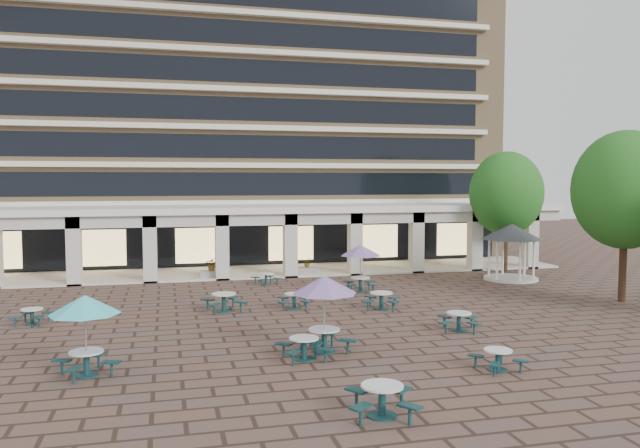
# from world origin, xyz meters

# --- Properties ---
(ground) EXTENTS (120.00, 120.00, 0.00)m
(ground) POSITION_xyz_m (0.00, 0.00, 0.00)
(ground) COLOR brown
(ground) RESTS_ON ground
(apartment_building) EXTENTS (40.00, 15.50, 25.20)m
(apartment_building) POSITION_xyz_m (0.00, 25.47, 12.60)
(apartment_building) COLOR tan
(apartment_building) RESTS_ON ground
(retail_arcade) EXTENTS (42.00, 6.60, 4.40)m
(retail_arcade) POSITION_xyz_m (0.00, 14.80, 3.00)
(retail_arcade) COLOR white
(retail_arcade) RESTS_ON ground
(picnic_table_1) EXTENTS (1.82, 1.82, 0.76)m
(picnic_table_1) POSITION_xyz_m (-0.94, -5.41, 0.45)
(picnic_table_1) COLOR #14373D
(picnic_table_1) RESTS_ON ground
(picnic_table_2) EXTENTS (2.11, 2.11, 0.83)m
(picnic_table_2) POSITION_xyz_m (-0.10, -10.84, 0.49)
(picnic_table_2) COLOR #14373D
(picnic_table_2) RESTS_ON ground
(picnic_table_3) EXTENTS (1.64, 1.64, 0.68)m
(picnic_table_3) POSITION_xyz_m (4.79, -8.06, 0.40)
(picnic_table_3) COLOR #14373D
(picnic_table_3) RESTS_ON ground
(picnic_table_4) EXTENTS (2.17, 2.17, 2.51)m
(picnic_table_4) POSITION_xyz_m (-7.86, -5.49, 2.13)
(picnic_table_4) COLOR #14373D
(picnic_table_4) RESTS_ON ground
(picnic_table_6) EXTENTS (2.33, 2.33, 2.69)m
(picnic_table_6) POSITION_xyz_m (-0.05, -4.67, 2.29)
(picnic_table_6) COLOR #14373D
(picnic_table_6) RESTS_ON ground
(picnic_table_7) EXTENTS (2.03, 2.03, 0.75)m
(picnic_table_7) POSITION_xyz_m (5.98, -2.95, 0.45)
(picnic_table_7) COLOR #14373D
(picnic_table_7) RESTS_ON ground
(picnic_table_8) EXTENTS (1.69, 1.69, 0.67)m
(picnic_table_8) POSITION_xyz_m (-10.93, 2.39, 0.40)
(picnic_table_8) COLOR #14373D
(picnic_table_8) RESTS_ON ground
(picnic_table_9) EXTENTS (1.76, 1.76, 0.71)m
(picnic_table_9) POSITION_xyz_m (0.44, 2.98, 0.42)
(picnic_table_9) COLOR #14373D
(picnic_table_9) RESTS_ON ground
(picnic_table_10) EXTENTS (2.18, 2.18, 0.80)m
(picnic_table_10) POSITION_xyz_m (4.38, 1.81, 0.48)
(picnic_table_10) COLOR #14373D
(picnic_table_10) RESTS_ON ground
(picnic_table_11) EXTENTS (2.21, 2.21, 2.55)m
(picnic_table_11) POSITION_xyz_m (4.81, 6.44, 2.16)
(picnic_table_11) COLOR #14373D
(picnic_table_11) RESTS_ON ground
(picnic_table_12) EXTENTS (2.12, 2.12, 0.84)m
(picnic_table_12) POSITION_xyz_m (-2.86, 3.07, 0.50)
(picnic_table_12) COLOR #14373D
(picnic_table_12) RESTS_ON ground
(picnic_table_13) EXTENTS (1.71, 1.71, 0.66)m
(picnic_table_13) POSITION_xyz_m (0.20, 10.00, 0.39)
(picnic_table_13) COLOR #14373D
(picnic_table_13) RESTS_ON ground
(gazebo) EXTENTS (3.63, 3.63, 3.38)m
(gazebo) POSITION_xyz_m (14.96, 8.14, 2.55)
(gazebo) COLOR beige
(gazebo) RESTS_ON ground
(tree_east_a) EXTENTS (5.12, 5.12, 8.53)m
(tree_east_a) POSITION_xyz_m (16.68, 0.68, 5.57)
(tree_east_a) COLOR #3C2618
(tree_east_a) RESTS_ON ground
(tree_east_c) EXTENTS (4.77, 4.77, 7.95)m
(tree_east_c) POSITION_xyz_m (16.29, 11.11, 5.19)
(tree_east_c) COLOR #3C2618
(tree_east_c) RESTS_ON ground
(planter_left) EXTENTS (1.50, 0.76, 1.35)m
(planter_left) POSITION_xyz_m (-2.69, 12.90, 0.58)
(planter_left) COLOR gray
(planter_left) RESTS_ON ground
(planter_right) EXTENTS (1.50, 0.62, 1.14)m
(planter_right) POSITION_xyz_m (3.32, 12.90, 0.41)
(planter_right) COLOR gray
(planter_right) RESTS_ON ground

